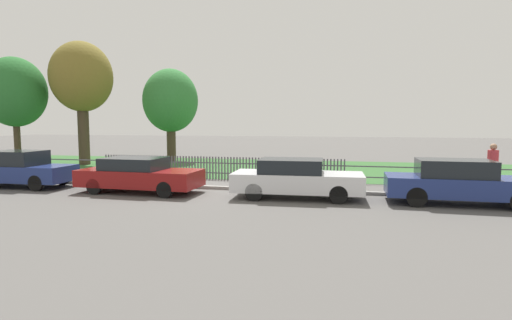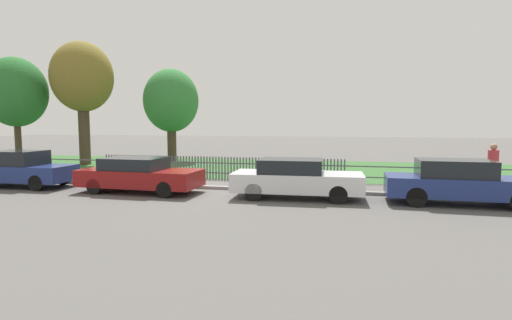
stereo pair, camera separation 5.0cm
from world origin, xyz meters
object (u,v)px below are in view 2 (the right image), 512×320
(tree_nearest_kerb, at_px, (16,92))
(tree_mid_park, at_px, (171,101))
(tree_behind_motorcycle, at_px, (82,78))
(parked_car_navy_estate, at_px, (296,178))
(parked_car_silver_hatchback, at_px, (21,169))
(covered_motorcycle, at_px, (286,170))
(parked_car_black_saloon, at_px, (139,175))
(pedestrian_near_fence, at_px, (493,165))
(parked_car_red_compact, at_px, (459,182))

(tree_nearest_kerb, relative_size, tree_mid_park, 1.05)
(tree_behind_motorcycle, distance_m, tree_mid_park, 5.59)
(parked_car_navy_estate, bearing_deg, parked_car_silver_hatchback, 178.09)
(covered_motorcycle, bearing_deg, parked_car_navy_estate, -72.37)
(parked_car_navy_estate, distance_m, tree_mid_park, 15.56)
(parked_car_black_saloon, distance_m, tree_mid_park, 12.81)
(tree_behind_motorcycle, bearing_deg, pedestrian_near_fence, -14.93)
(tree_nearest_kerb, height_order, tree_behind_motorcycle, tree_behind_motorcycle)
(parked_car_navy_estate, relative_size, tree_behind_motorcycle, 0.60)
(parked_car_black_saloon, xyz_separation_m, parked_car_red_compact, (11.05, 0.17, 0.06))
(parked_car_black_saloon, distance_m, tree_behind_motorcycle, 12.67)
(parked_car_black_saloon, xyz_separation_m, tree_nearest_kerb, (-11.92, 7.00, 3.74))
(parked_car_silver_hatchback, bearing_deg, parked_car_red_compact, -1.18)
(parked_car_red_compact, distance_m, tree_behind_motorcycle, 21.52)
(parked_car_silver_hatchback, xyz_separation_m, parked_car_navy_estate, (11.16, 0.04, -0.04))
(covered_motorcycle, distance_m, pedestrian_near_fence, 7.73)
(parked_car_red_compact, relative_size, tree_behind_motorcycle, 0.61)
(covered_motorcycle, relative_size, tree_nearest_kerb, 0.28)
(parked_car_black_saloon, distance_m, pedestrian_near_fence, 13.11)
(parked_car_black_saloon, relative_size, pedestrian_near_fence, 2.49)
(parked_car_silver_hatchback, height_order, parked_car_navy_estate, parked_car_silver_hatchback)
(parked_car_navy_estate, bearing_deg, covered_motorcycle, 102.85)
(parked_car_black_saloon, height_order, parked_car_red_compact, parked_car_red_compact)
(parked_car_navy_estate, distance_m, parked_car_red_compact, 5.20)
(parked_car_red_compact, bearing_deg, tree_mid_park, 143.78)
(parked_car_black_saloon, distance_m, parked_car_red_compact, 11.05)
(tree_behind_motorcycle, relative_size, tree_mid_park, 1.22)
(parked_car_silver_hatchback, height_order, tree_mid_park, tree_mid_park)
(parked_car_silver_hatchback, relative_size, pedestrian_near_fence, 2.24)
(parked_car_silver_hatchback, height_order, tree_behind_motorcycle, tree_behind_motorcycle)
(parked_car_silver_hatchback, distance_m, tree_nearest_kerb, 10.24)
(covered_motorcycle, xyz_separation_m, tree_nearest_kerb, (-17.03, 4.05, 3.77))
(parked_car_silver_hatchback, bearing_deg, parked_car_navy_estate, -1.19)
(parked_car_navy_estate, height_order, tree_nearest_kerb, tree_nearest_kerb)
(parked_car_navy_estate, distance_m, pedestrian_near_fence, 7.43)
(parked_car_black_saloon, xyz_separation_m, tree_behind_motorcycle, (-8.32, 8.36, 4.63))
(tree_behind_motorcycle, bearing_deg, covered_motorcycle, -21.93)
(parked_car_navy_estate, relative_size, pedestrian_near_fence, 2.45)
(parked_car_black_saloon, relative_size, covered_motorcycle, 2.49)
(parked_car_red_compact, xyz_separation_m, tree_mid_park, (-15.07, 11.53, 3.31))
(tree_nearest_kerb, distance_m, pedestrian_near_fence, 25.34)
(covered_motorcycle, bearing_deg, tree_behind_motorcycle, 160.72)
(tree_behind_motorcycle, distance_m, pedestrian_near_fence, 22.29)
(covered_motorcycle, bearing_deg, parked_car_red_compact, -22.43)
(covered_motorcycle, height_order, tree_behind_motorcycle, tree_behind_motorcycle)
(tree_nearest_kerb, relative_size, pedestrian_near_fence, 3.55)
(parked_car_silver_hatchback, relative_size, covered_motorcycle, 2.24)
(parked_car_silver_hatchback, bearing_deg, tree_behind_motorcycle, 108.67)
(covered_motorcycle, distance_m, tree_behind_motorcycle, 15.20)
(tree_mid_park, xyz_separation_m, pedestrian_near_fence, (16.84, -8.97, -3.00))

